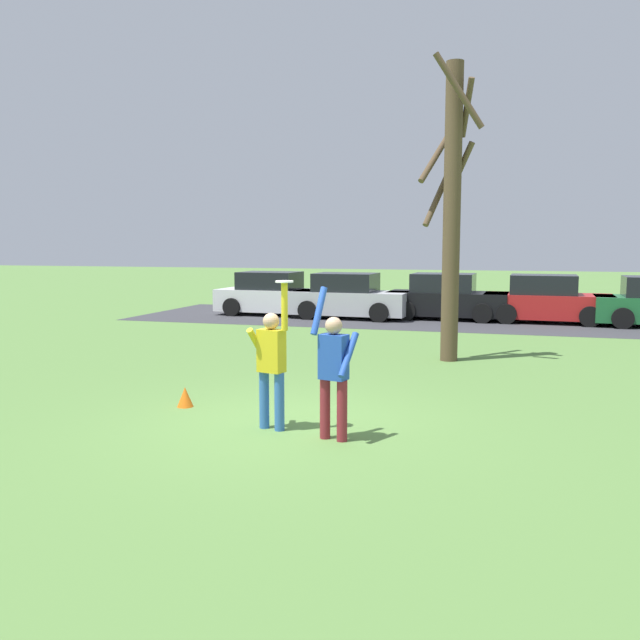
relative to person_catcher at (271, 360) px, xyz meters
name	(u,v)px	position (x,y,z in m)	size (l,w,h in m)	color
ground_plane	(289,424)	(0.14, 0.30, -0.98)	(120.00, 120.00, 0.00)	#567F3D
person_catcher	(271,360)	(0.00, 0.00, 0.00)	(0.57, 0.48, 2.08)	#3366B7
person_defender	(334,367)	(0.97, -0.25, 0.00)	(0.61, 0.53, 2.04)	maroon
frisbee_disc	(284,282)	(0.22, -0.06, 1.11)	(0.25, 0.25, 0.02)	white
parked_car_white	(273,295)	(-5.38, 14.45, -0.25)	(4.16, 2.14, 1.59)	white
parked_car_silver	(349,298)	(-2.40, 14.14, -0.25)	(4.16, 2.14, 1.59)	#BCBCC1
parked_car_black	(446,298)	(0.93, 14.83, -0.25)	(4.16, 2.14, 1.59)	black
parked_car_red	(546,301)	(4.24, 14.75, -0.25)	(4.16, 2.14, 1.59)	red
parking_strip	(449,320)	(1.07, 14.45, -0.98)	(22.08, 6.40, 0.01)	#38383D
bare_tree_tall	(452,206)	(1.84, 6.38, 2.45)	(1.43, 1.43, 6.56)	brown
field_cone_orange	(185,397)	(-1.80, 0.83, -0.82)	(0.26, 0.26, 0.32)	orange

